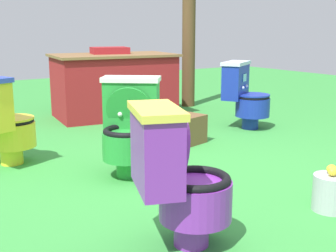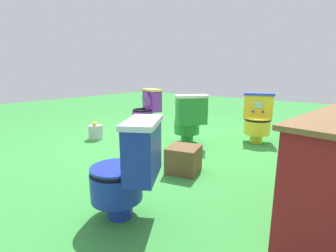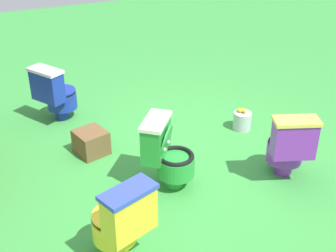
{
  "view_description": "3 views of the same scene",
  "coord_description": "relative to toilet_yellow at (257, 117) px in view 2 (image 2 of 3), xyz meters",
  "views": [
    {
      "loc": [
        -1.97,
        -2.62,
        1.1
      ],
      "look_at": [
        -0.11,
        0.19,
        0.36
      ],
      "focal_mm": 48.52,
      "sensor_mm": 36.0,
      "label": 1
    },
    {
      "loc": [
        2.53,
        2.23,
        1.04
      ],
      "look_at": [
        0.05,
        0.26,
        0.34
      ],
      "focal_mm": 26.42,
      "sensor_mm": 36.0,
      "label": 2
    },
    {
      "loc": [
        -3.83,
        1.82,
        2.77
      ],
      "look_at": [
        -0.14,
        0.18,
        0.52
      ],
      "focal_mm": 49.15,
      "sensor_mm": 36.0,
      "label": 3
    }
  ],
  "objects": [
    {
      "name": "toilet_green",
      "position": [
        0.75,
        -0.72,
        0.0
      ],
      "size": [
        0.62,
        0.64,
        0.73
      ],
      "rotation": [
        0.0,
        0.0,
        2.46
      ],
      "color": "green",
      "rests_on": "ground"
    },
    {
      "name": "lemon_bucket",
      "position": [
        1.43,
        -2.02,
        -0.25
      ],
      "size": [
        0.22,
        0.22,
        0.28
      ],
      "color": "#B7B7BF",
      "rests_on": "ground"
    },
    {
      "name": "toilet_blue",
      "position": [
        2.57,
        -0.02,
        0.0
      ],
      "size": [
        0.6,
        0.63,
        0.73
      ],
      "rotation": [
        0.0,
        0.0,
        3.68
      ],
      "color": "#192D9E",
      "rests_on": "ground"
    },
    {
      "name": "ground",
      "position": [
        1.14,
        -1.03,
        -0.37
      ],
      "size": [
        14.0,
        14.0,
        0.0
      ],
      "primitive_type": "plane",
      "color": "green"
    },
    {
      "name": "toilet_yellow",
      "position": [
        0.0,
        0.0,
        0.0
      ],
      "size": [
        0.6,
        0.55,
        0.73
      ],
      "rotation": [
        0.0,
        0.0,
        5.06
      ],
      "color": "yellow",
      "rests_on": "ground"
    },
    {
      "name": "small_crate",
      "position": [
        1.63,
        -0.2,
        -0.23
      ],
      "size": [
        0.4,
        0.39,
        0.27
      ],
      "primitive_type": "cube",
      "rotation": [
        0.0,
        0.0,
        3.41
      ],
      "color": "brown",
      "rests_on": "ground"
    },
    {
      "name": "toilet_purple",
      "position": [
        0.38,
        -1.89,
        0.0
      ],
      "size": [
        0.6,
        0.55,
        0.73
      ],
      "rotation": [
        0.0,
        0.0,
        4.36
      ],
      "color": "purple",
      "rests_on": "ground"
    }
  ]
}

